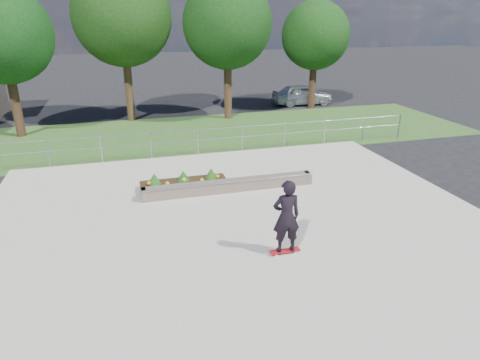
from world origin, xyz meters
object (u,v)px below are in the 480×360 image
object	(u,v)px
grind_ledge	(230,186)
skateboarder	(286,217)
parked_car	(302,95)
planter_bed	(185,184)

from	to	relation	value
grind_ledge	skateboarder	world-z (taller)	skateboarder
parked_car	grind_ledge	bearing A→B (deg)	150.02
grind_ledge	parked_car	world-z (taller)	parked_car
grind_ledge	skateboarder	bearing A→B (deg)	-85.48
skateboarder	grind_ledge	bearing A→B (deg)	94.52
grind_ledge	skateboarder	size ratio (longest dim) A/B	2.98
planter_bed	skateboarder	xyz separation A→B (m)	(1.81, -4.95, 0.86)
grind_ledge	parked_car	bearing A→B (deg)	57.60
skateboarder	planter_bed	bearing A→B (deg)	110.08
planter_bed	parked_car	world-z (taller)	parked_car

